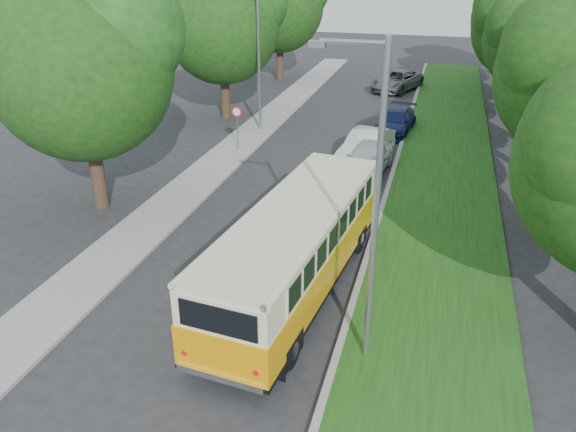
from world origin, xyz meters
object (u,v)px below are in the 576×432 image
(car_blue, at_px, (395,121))
(car_white, at_px, (366,146))
(lamppost_far, at_px, (257,58))
(car_silver, at_px, (368,158))
(lamppost_near, at_px, (372,203))
(car_grey, at_px, (397,81))
(vintage_bus, at_px, (296,251))

(car_blue, bearing_deg, car_white, -93.28)
(lamppost_far, bearing_deg, car_silver, -36.05)
(lamppost_near, bearing_deg, lamppost_far, 115.71)
(lamppost_near, distance_m, car_blue, 20.63)
(lamppost_far, distance_m, car_grey, 14.72)
(car_silver, bearing_deg, car_grey, 97.81)
(vintage_bus, height_order, car_silver, vintage_bus)
(car_white, bearing_deg, car_grey, 101.89)
(lamppost_far, height_order, car_blue, lamppost_far)
(car_white, relative_size, car_grey, 0.88)
(vintage_bus, distance_m, car_grey, 28.71)
(car_blue, bearing_deg, car_grey, 101.88)
(car_silver, relative_size, car_grey, 0.82)
(lamppost_far, height_order, car_grey, lamppost_far)
(vintage_bus, xyz_separation_m, car_white, (0.28, 12.47, -0.70))
(lamppost_near, relative_size, car_white, 1.74)
(lamppost_far, relative_size, car_silver, 1.76)
(lamppost_near, height_order, car_silver, lamppost_near)
(car_silver, bearing_deg, car_blue, 91.64)
(lamppost_near, xyz_separation_m, vintage_bus, (-2.42, 2.47, -2.91))
(lamppost_far, bearing_deg, car_blue, 12.86)
(lamppost_near, relative_size, vintage_bus, 0.82)
(vintage_bus, bearing_deg, car_grey, 95.81)
(vintage_bus, relative_size, car_white, 2.13)
(lamppost_far, bearing_deg, lamppost_near, -64.29)
(lamppost_near, distance_m, lamppost_far, 20.53)
(car_white, bearing_deg, vintage_bus, -79.63)
(lamppost_near, height_order, car_grey, lamppost_near)
(car_grey, bearing_deg, vintage_bus, -70.31)
(lamppost_near, bearing_deg, car_grey, 94.04)
(lamppost_far, xyz_separation_m, car_grey, (6.70, 12.67, -3.39))
(vintage_bus, xyz_separation_m, car_blue, (1.21, 17.79, -0.81))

